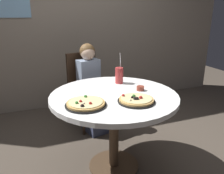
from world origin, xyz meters
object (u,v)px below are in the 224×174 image
chair_wooden (85,86)px  pizza_veggie (136,100)px  diner_child (92,93)px  dining_table (114,105)px  soda_cup (119,75)px  sauce_bowl (140,88)px  pizza_cheese (86,104)px

chair_wooden → pizza_veggie: size_ratio=3.16×
diner_child → pizza_veggie: diner_child is taller
pizza_veggie → dining_table: bearing=113.6°
diner_child → pizza_veggie: bearing=-85.3°
dining_table → pizza_veggie: (0.10, -0.23, 0.13)m
soda_cup → sauce_bowl: (0.10, -0.28, -0.06)m
diner_child → sauce_bowl: bearing=-72.8°
dining_table → soda_cup: (0.16, 0.28, 0.19)m
pizza_cheese → sauce_bowl: size_ratio=4.58×
dining_table → chair_wooden: 0.99m
pizza_veggie → soda_cup: bearing=83.0°
diner_child → pizza_cheese: bearing=-107.9°
dining_table → chair_wooden: bearing=91.2°
dining_table → diner_child: diner_child is taller
dining_table → diner_child: bearing=88.8°
chair_wooden → pizza_veggie: chair_wooden is taller
pizza_cheese → sauce_bowl: 0.58m
soda_cup → pizza_cheese: bearing=-135.7°
chair_wooden → pizza_cheese: 1.20m
chair_wooden → diner_child: 0.19m
dining_table → diner_child: size_ratio=1.04×
chair_wooden → diner_child: bearing=-78.5°
dining_table → soda_cup: 0.38m
sauce_bowl → dining_table: bearing=-178.2°
pizza_cheese → sauce_bowl: bearing=17.2°
pizza_cheese → diner_child: bearing=72.1°
sauce_bowl → pizza_cheese: bearing=-162.8°
diner_child → chair_wooden: bearing=101.5°
diner_child → pizza_veggie: (0.08, -1.04, 0.28)m
dining_table → pizza_cheese: size_ratio=3.50×
chair_wooden → pizza_cheese: size_ratio=2.97×
pizza_cheese → sauce_bowl: pizza_cheese is taller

